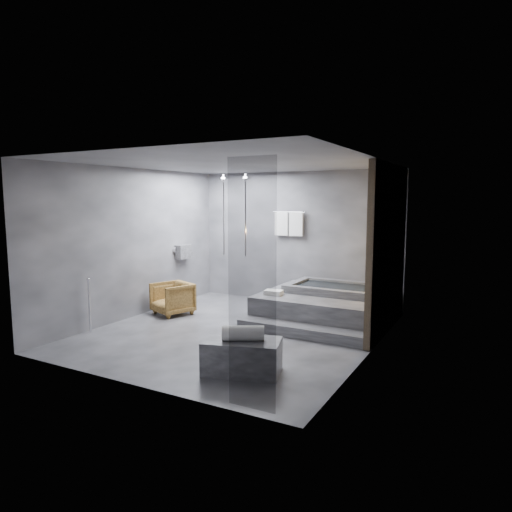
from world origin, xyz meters
The scene contains 7 objects.
room centered at (0.40, 0.24, 1.73)m, with size 5.00×5.04×2.82m.
tub_deck centered at (1.05, 1.45, 0.25)m, with size 2.20×2.00×0.50m, color #38383B.
tub_step centered at (1.05, 0.27, 0.09)m, with size 2.20×0.36×0.18m, color #38383B.
concrete_bench centered at (1.00, -1.54, 0.22)m, with size 0.98×0.54×0.44m, color #363638.
driftwood_chair centered at (-1.71, 0.43, 0.31)m, with size 0.66×0.68×0.62m, color #4E3313.
rolled_towel centered at (1.03, -1.56, 0.54)m, with size 0.19×0.19×0.54m, color white.
deck_towel centered at (0.26, 0.87, 0.54)m, with size 0.31×0.23×0.08m, color white.
Camera 1 is at (3.85, -6.42, 2.23)m, focal length 32.00 mm.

